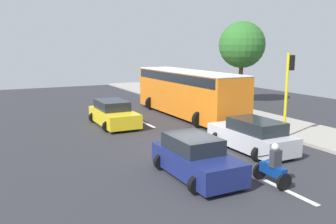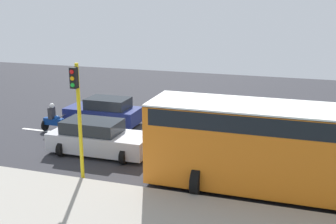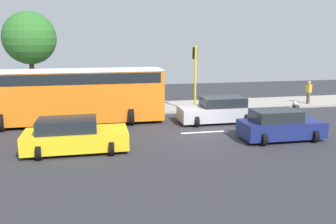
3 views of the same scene
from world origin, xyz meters
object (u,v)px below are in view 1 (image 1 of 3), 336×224
at_px(city_bus, 187,90).
at_px(street_tree_north, 242,45).
at_px(traffic_light_corner, 288,84).
at_px(motorcycle, 273,167).
at_px(car_silver, 252,136).
at_px(car_dark_blue, 196,158).
at_px(car_yellow_cab, 113,114).

relative_size(city_bus, street_tree_north, 1.59).
bearing_deg(traffic_light_corner, motorcycle, -138.51).
xyz_separation_m(car_silver, city_bus, (1.50, 8.72, 1.13)).
bearing_deg(car_dark_blue, motorcycle, -44.00).
distance_m(car_yellow_cab, city_bus, 5.67).
relative_size(car_dark_blue, city_bus, 0.37).
height_order(motorcycle, traffic_light_corner, traffic_light_corner).
distance_m(car_silver, street_tree_north, 15.14).
height_order(car_silver, car_dark_blue, same).
bearing_deg(car_silver, car_dark_blue, -156.89).
distance_m(car_yellow_cab, street_tree_north, 13.74).
relative_size(car_silver, traffic_light_corner, 1.01).
xyz_separation_m(car_yellow_cab, car_dark_blue, (-0.09, -9.92, -0.00)).
relative_size(car_silver, car_yellow_cab, 1.00).
relative_size(car_silver, city_bus, 0.41).
distance_m(car_silver, city_bus, 8.92).
bearing_deg(motorcycle, street_tree_north, 55.35).
relative_size(car_yellow_cab, car_dark_blue, 1.12).
distance_m(car_dark_blue, motorcycle, 2.76).
distance_m(car_yellow_cab, car_dark_blue, 9.92).
relative_size(car_yellow_cab, city_bus, 0.41).
xyz_separation_m(car_dark_blue, traffic_light_corner, (6.91, 2.45, 2.22)).
bearing_deg(car_yellow_cab, traffic_light_corner, -47.61).
bearing_deg(city_bus, car_dark_blue, -118.21).
bearing_deg(car_dark_blue, city_bus, 61.79).
distance_m(car_silver, car_yellow_cab, 9.10).
relative_size(motorcycle, street_tree_north, 0.22).
bearing_deg(motorcycle, car_yellow_cab, 99.09).
bearing_deg(motorcycle, traffic_light_corner, 41.49).
xyz_separation_m(car_dark_blue, street_tree_north, (12.65, 13.52, 4.23)).
bearing_deg(traffic_light_corner, car_silver, -166.17).
height_order(car_dark_blue, traffic_light_corner, traffic_light_corner).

